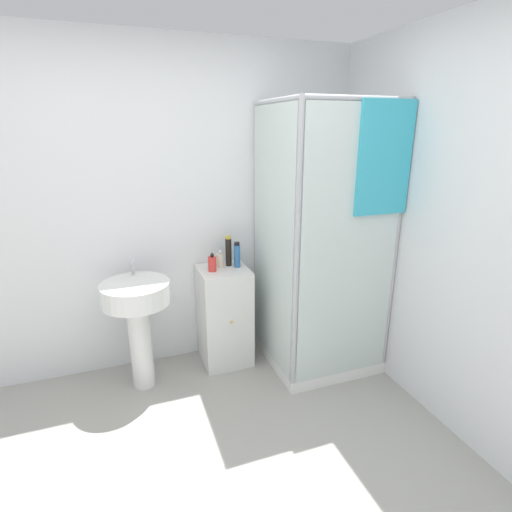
{
  "coord_description": "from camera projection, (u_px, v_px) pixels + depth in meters",
  "views": [
    {
      "loc": [
        -0.23,
        -1.39,
        1.87
      ],
      "look_at": [
        0.69,
        1.16,
        0.99
      ],
      "focal_mm": 28.0,
      "sensor_mm": 36.0,
      "label": 1
    }
  ],
  "objects": [
    {
      "name": "shampoo_bottle_blue",
      "position": [
        237.0,
        255.0,
        3.14
      ],
      "size": [
        0.05,
        0.05,
        0.2
      ],
      "color": "#2D66A3",
      "rests_on": "vanity_cabinet"
    },
    {
      "name": "vanity_cabinet",
      "position": [
        224.0,
        316.0,
        3.25
      ],
      "size": [
        0.38,
        0.41,
        0.81
      ],
      "color": "silver",
      "rests_on": "ground_plane"
    },
    {
      "name": "lotion_bottle_white",
      "position": [
        220.0,
        260.0,
        3.16
      ],
      "size": [
        0.06,
        0.06,
        0.14
      ],
      "color": "beige",
      "rests_on": "vanity_cabinet"
    },
    {
      "name": "wall_back",
      "position": [
        147.0,
        213.0,
        3.03
      ],
      "size": [
        6.4,
        0.06,
        2.5
      ],
      "primitive_type": "cube",
      "color": "silver",
      "rests_on": "ground_plane"
    },
    {
      "name": "shower_enclosure",
      "position": [
        319.0,
        294.0,
        3.14
      ],
      "size": [
        0.82,
        0.85,
        2.06
      ],
      "color": "white",
      "rests_on": "ground_plane"
    },
    {
      "name": "sink",
      "position": [
        137.0,
        311.0,
        2.86
      ],
      "size": [
        0.48,
        0.48,
        0.96
      ],
      "color": "white",
      "rests_on": "ground_plane"
    },
    {
      "name": "soap_dispenser",
      "position": [
        212.0,
        264.0,
        3.06
      ],
      "size": [
        0.06,
        0.07,
        0.15
      ],
      "color": "red",
      "rests_on": "vanity_cabinet"
    },
    {
      "name": "shampoo_bottle_tall_black",
      "position": [
        228.0,
        251.0,
        3.17
      ],
      "size": [
        0.05,
        0.05,
        0.25
      ],
      "color": "black",
      "rests_on": "vanity_cabinet"
    }
  ]
}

